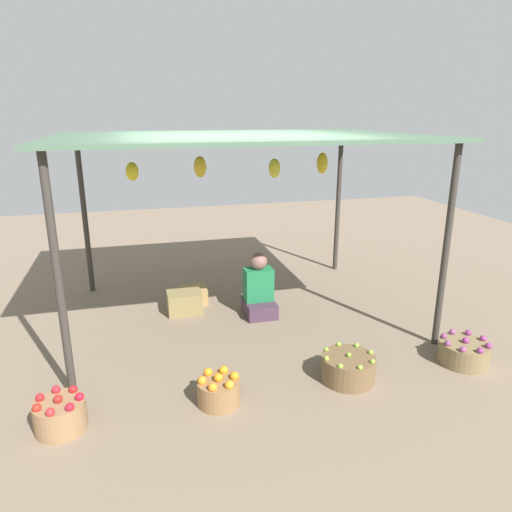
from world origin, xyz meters
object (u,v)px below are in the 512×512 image
vendor_person (259,291)px  basket_red_apples (60,414)px  basket_oranges (219,390)px  basket_limes (348,368)px  wooden_crate_near_vendor (184,302)px  wooden_crate_stacked_rear (193,295)px  basket_purple_onions (464,352)px

vendor_person → basket_red_apples: size_ratio=1.98×
basket_oranges → vendor_person: bearing=64.3°
basket_limes → wooden_crate_near_vendor: 2.31m
vendor_person → wooden_crate_stacked_rear: (-0.73, 0.56, -0.19)m
wooden_crate_stacked_rear → vendor_person: bearing=-37.2°
basket_oranges → basket_red_apples: bearing=-179.2°
basket_limes → basket_purple_onions: size_ratio=1.03×
vendor_person → basket_purple_onions: bearing=-45.1°
basket_oranges → basket_limes: bearing=2.4°
basket_oranges → basket_limes: (1.22, 0.05, 0.00)m
vendor_person → basket_limes: vendor_person is taller
vendor_person → basket_oranges: bearing=-115.7°
vendor_person → basket_limes: (0.41, -1.64, -0.18)m
wooden_crate_near_vendor → vendor_person: bearing=-17.9°
wooden_crate_near_vendor → wooden_crate_stacked_rear: size_ratio=1.23×
vendor_person → wooden_crate_near_vendor: size_ratio=1.89×
basket_oranges → wooden_crate_near_vendor: (-0.06, 1.98, 0.01)m
basket_limes → wooden_crate_stacked_rear: basket_limes is taller
basket_purple_onions → vendor_person: bearing=134.9°
wooden_crate_near_vendor → basket_oranges: bearing=-88.2°
basket_oranges → basket_limes: size_ratio=0.74×
vendor_person → basket_red_apples: 2.69m
basket_red_apples → basket_purple_onions: (3.72, 0.06, -0.02)m
wooden_crate_near_vendor → basket_purple_onions: bearing=-37.5°
vendor_person → wooden_crate_near_vendor: 0.94m
basket_limes → wooden_crate_near_vendor: basket_limes is taller
basket_red_apples → wooden_crate_stacked_rear: basket_red_apples is taller
basket_oranges → wooden_crate_stacked_rear: (0.08, 2.25, -0.01)m
basket_red_apples → basket_oranges: (1.26, 0.02, -0.01)m
wooden_crate_stacked_rear → basket_red_apples: bearing=-120.6°
vendor_person → wooden_crate_stacked_rear: vendor_person is taller
basket_purple_onions → wooden_crate_near_vendor: bearing=142.5°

